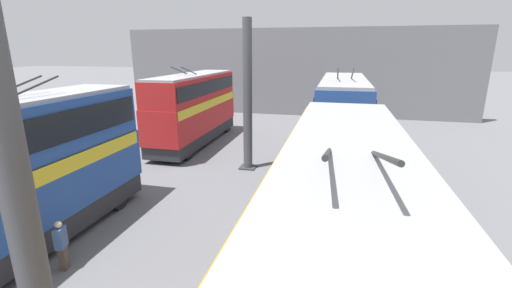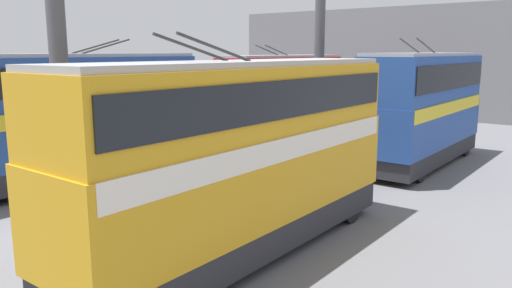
{
  "view_description": "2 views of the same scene",
  "coord_description": "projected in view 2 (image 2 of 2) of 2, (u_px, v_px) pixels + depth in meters",
  "views": [
    {
      "loc": [
        -4.05,
        -4.83,
        6.61
      ],
      "look_at": [
        12.13,
        -0.94,
        2.02
      ],
      "focal_mm": 24.0,
      "sensor_mm": 36.0,
      "label": 1
    },
    {
      "loc": [
        -7.86,
        -12.84,
        5.23
      ],
      "look_at": [
        7.43,
        -1.11,
        1.63
      ],
      "focal_mm": 35.0,
      "sensor_mm": 36.0,
      "label": 2
    }
  ],
  "objects": [
    {
      "name": "support_column_near",
      "position": [
        61.0,
        96.0,
        13.96
      ],
      "size": [
        0.9,
        0.9,
        8.24
      ],
      "color": "#4C4C51",
      "rests_on": "ground_plane"
    },
    {
      "name": "person_by_right_row",
      "position": [
        108.0,
        166.0,
        19.27
      ],
      "size": [
        0.47,
        0.36,
        1.63
      ],
      "rotation": [
        0.0,
        0.0,
        1.89
      ],
      "color": "#473D33",
      "rests_on": "ground_plane"
    },
    {
      "name": "bus_left_far",
      "position": [
        424.0,
        102.0,
        22.8
      ],
      "size": [
        9.56,
        2.54,
        5.77
      ],
      "color": "black",
      "rests_on": "ground_plane"
    },
    {
      "name": "bus_left_near",
      "position": [
        243.0,
        147.0,
        12.54
      ],
      "size": [
        10.67,
        2.54,
        5.61
      ],
      "color": "black",
      "rests_on": "ground_plane"
    },
    {
      "name": "ground_plane",
      "position": [
        74.0,
        230.0,
        14.77
      ],
      "size": [
        240.0,
        240.0,
        0.0
      ],
      "primitive_type": "plane",
      "color": "slate"
    },
    {
      "name": "oil_drum",
      "position": [
        216.0,
        211.0,
        15.27
      ],
      "size": [
        0.66,
        0.66,
        0.84
      ],
      "color": "#424C56",
      "rests_on": "ground_plane"
    },
    {
      "name": "bus_right_near",
      "position": [
        74.0,
        109.0,
        20.02
      ],
      "size": [
        11.48,
        2.54,
        5.75
      ],
      "color": "black",
      "rests_on": "ground_plane"
    },
    {
      "name": "bus_right_mid",
      "position": [
        284.0,
        89.0,
        31.68
      ],
      "size": [
        10.66,
        2.54,
        5.6
      ],
      "color": "black",
      "rests_on": "ground_plane"
    },
    {
      "name": "person_by_left_row",
      "position": [
        131.0,
        222.0,
        12.59
      ],
      "size": [
        0.44,
        0.27,
        1.82
      ],
      "rotation": [
        0.0,
        0.0,
        4.64
      ],
      "color": "#2D2D33",
      "rests_on": "ground_plane"
    },
    {
      "name": "depot_back_wall",
      "position": [
        434.0,
        62.0,
        38.52
      ],
      "size": [
        0.5,
        36.0,
        8.73
      ],
      "color": "slate",
      "rests_on": "ground_plane"
    },
    {
      "name": "support_column_far",
      "position": [
        319.0,
        76.0,
        25.0
      ],
      "size": [
        0.9,
        0.9,
        8.24
      ],
      "color": "#4C4C51",
      "rests_on": "ground_plane"
    }
  ]
}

